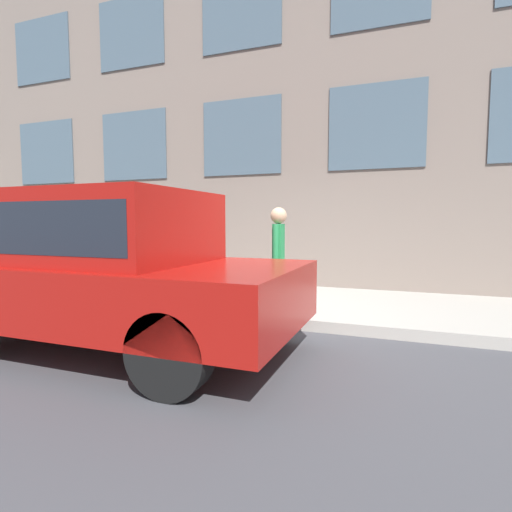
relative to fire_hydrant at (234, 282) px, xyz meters
The scene contains 6 objects.
ground_plane 0.82m from the fire_hydrant, 129.15° to the right, with size 80.00×80.00×0.00m, color #47474C.
sidewalk 1.20m from the fire_hydrant, 25.89° to the right, with size 2.78×60.00×0.15m.
building_facade 5.46m from the fire_hydrant, 10.80° to the right, with size 0.33×40.00×10.68m.
fire_hydrant is the anchor object (origin of this frame).
person 0.85m from the fire_hydrant, 76.63° to the right, with size 0.36×0.24×1.50m.
parked_car_red_near 2.03m from the fire_hydrant, 159.03° to the left, with size 1.99×4.30×1.77m.
Camera 1 is at (-5.05, -1.91, 1.44)m, focal length 28.00 mm.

